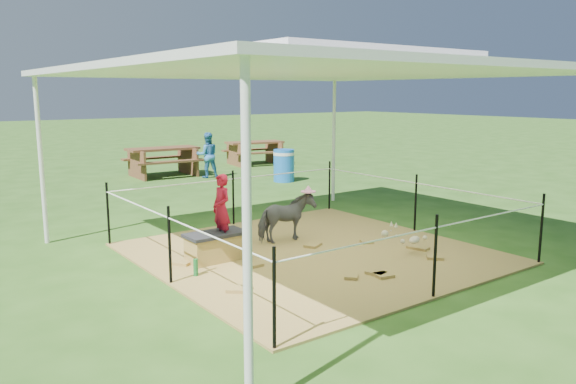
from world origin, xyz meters
TOP-DOWN VIEW (x-y plane):
  - ground at (0.00, 0.00)m, footprint 90.00×90.00m
  - hay_patch at (0.00, 0.00)m, footprint 4.60×4.60m
  - canopy_tent at (0.00, 0.00)m, footprint 6.30×6.30m
  - rope_fence at (0.00, -0.00)m, footprint 4.54×4.54m
  - straw_bale at (-1.33, 0.50)m, footprint 0.80×0.41m
  - dark_cloth at (-1.33, 0.50)m, footprint 0.86×0.45m
  - woman at (-1.23, 0.50)m, footprint 0.23×0.35m
  - green_bottle at (-1.88, 0.05)m, footprint 0.06×0.06m
  - pony at (0.04, 0.71)m, footprint 0.94×0.47m
  - pink_hat at (0.04, 0.71)m, footprint 0.24×0.24m
  - foal at (1.18, -0.93)m, footprint 0.93×0.75m
  - trash_barrel at (3.70, 5.82)m, footprint 0.69×0.69m
  - picnic_table_near at (1.49, 8.64)m, footprint 2.03×1.51m
  - picnic_table_far at (5.03, 9.31)m, footprint 2.02×1.60m
  - distant_person at (2.39, 7.65)m, footprint 0.73×0.64m

SIDE VIEW (x-z plane):
  - ground at x=0.00m, z-range 0.00..0.00m
  - hay_patch at x=0.00m, z-range 0.00..0.03m
  - green_bottle at x=-1.88m, z-range 0.03..0.25m
  - straw_bale at x=-1.33m, z-range 0.03..0.39m
  - foal at x=1.18m, z-range 0.03..0.48m
  - picnic_table_far at x=5.03m, z-range 0.00..0.76m
  - dark_cloth at x=-1.33m, z-range 0.39..0.43m
  - picnic_table_near at x=1.49m, z-range 0.00..0.82m
  - pony at x=0.04m, z-range 0.03..0.80m
  - trash_barrel at x=3.70m, z-range 0.00..0.86m
  - distant_person at x=2.39m, z-range 0.00..1.27m
  - rope_fence at x=0.00m, z-range 0.14..1.14m
  - pink_hat at x=0.04m, z-range 0.80..0.91m
  - woman at x=-1.23m, z-range 0.39..1.34m
  - canopy_tent at x=0.00m, z-range 1.24..4.14m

